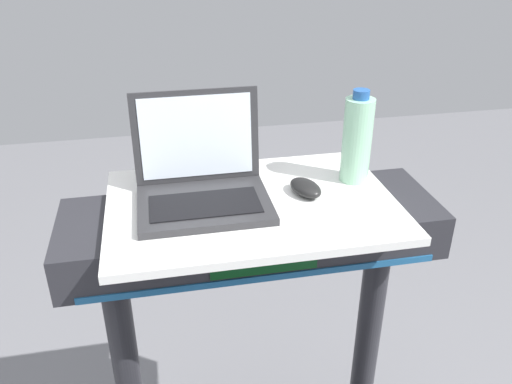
% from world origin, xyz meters
% --- Properties ---
extents(desk_board, '(0.67, 0.46, 0.02)m').
position_xyz_m(desk_board, '(0.00, 0.70, 1.08)').
color(desk_board, white).
rests_on(desk_board, treadmill_base).
extents(laptop, '(0.30, 0.25, 0.24)m').
position_xyz_m(laptop, '(-0.11, 0.73, 1.13)').
color(laptop, '#2D2D30').
rests_on(laptop, desk_board).
extents(computer_mouse, '(0.09, 0.11, 0.03)m').
position_xyz_m(computer_mouse, '(0.13, 0.71, 1.10)').
color(computer_mouse, black).
rests_on(computer_mouse, desk_board).
extents(water_bottle, '(0.07, 0.07, 0.23)m').
position_xyz_m(water_bottle, '(0.28, 0.76, 1.20)').
color(water_bottle, '#9EDBB2').
rests_on(water_bottle, desk_board).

